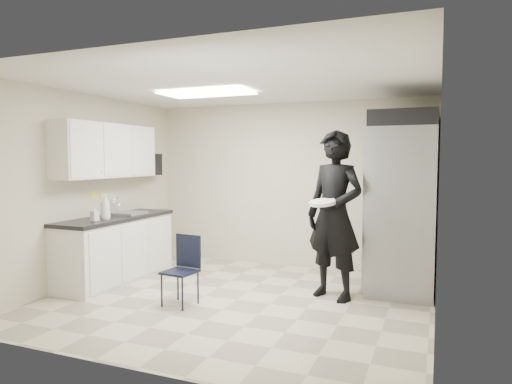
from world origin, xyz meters
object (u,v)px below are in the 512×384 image
at_px(commercial_fridge, 404,209).
at_px(folding_chair, 180,272).
at_px(man_tuxedo, 334,215).
at_px(lower_counter, 116,250).

relative_size(commercial_fridge, folding_chair, 2.66).
relative_size(commercial_fridge, man_tuxedo, 1.02).
distance_m(lower_counter, folding_chair, 1.56).
bearing_deg(lower_counter, commercial_fridge, 15.88).
xyz_separation_m(commercial_fridge, folding_chair, (-2.36, -1.71, -0.65)).
distance_m(lower_counter, commercial_fridge, 3.98).
bearing_deg(folding_chair, man_tuxedo, 37.17).
height_order(commercial_fridge, folding_chair, commercial_fridge).
bearing_deg(folding_chair, commercial_fridge, 42.60).
distance_m(commercial_fridge, folding_chair, 2.99).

